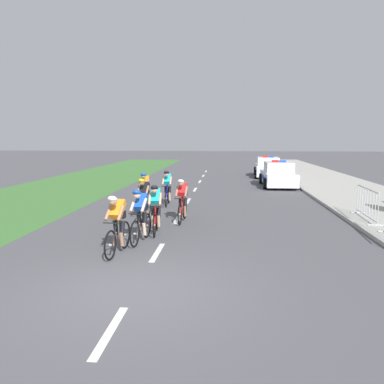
# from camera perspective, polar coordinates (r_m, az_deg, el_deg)

# --- Properties ---
(ground_plane) EXTENTS (160.00, 160.00, 0.00)m
(ground_plane) POSITION_cam_1_polar(r_m,az_deg,el_deg) (7.58, -8.64, -14.42)
(ground_plane) COLOR #4C4C51
(sidewalk_slab) EXTENTS (5.09, 60.00, 0.12)m
(sidewalk_slab) POSITION_cam_1_polar(r_m,az_deg,el_deg) (22.06, 22.96, 0.09)
(sidewalk_slab) COLOR #A3A099
(sidewalk_slab) RESTS_ON ground
(kerb_edge) EXTENTS (0.16, 60.00, 0.13)m
(kerb_edge) POSITION_cam_1_polar(r_m,az_deg,el_deg) (21.43, 16.68, 0.18)
(kerb_edge) COLOR #9E9E99
(kerb_edge) RESTS_ON ground
(grass_verge) EXTENTS (7.00, 60.00, 0.01)m
(grass_verge) POSITION_cam_1_polar(r_m,az_deg,el_deg) (23.03, -19.26, 0.45)
(grass_verge) COLOR #3D7033
(grass_verge) RESTS_ON ground
(lane_markings_centre) EXTENTS (0.14, 29.60, 0.01)m
(lane_markings_centre) POSITION_cam_1_polar(r_m,az_deg,el_deg) (19.51, -0.01, -0.41)
(lane_markings_centre) COLOR white
(lane_markings_centre) RESTS_ON ground
(cyclist_lead) EXTENTS (0.45, 1.72, 1.56)m
(cyclist_lead) POSITION_cam_1_polar(r_m,az_deg,el_deg) (9.63, -11.22, -4.68)
(cyclist_lead) COLOR black
(cyclist_lead) RESTS_ON ground
(cyclist_second) EXTENTS (0.46, 1.72, 1.56)m
(cyclist_second) POSITION_cam_1_polar(r_m,az_deg,el_deg) (10.61, -7.78, -3.42)
(cyclist_second) COLOR black
(cyclist_second) RESTS_ON ground
(cyclist_third) EXTENTS (0.45, 1.72, 1.56)m
(cyclist_third) POSITION_cam_1_polar(r_m,az_deg,el_deg) (11.56, -5.54, -2.43)
(cyclist_third) COLOR black
(cyclist_third) RESTS_ON ground
(cyclist_fourth) EXTENTS (0.43, 1.72, 1.56)m
(cyclist_fourth) POSITION_cam_1_polar(r_m,az_deg,el_deg) (13.39, -7.26, -1.01)
(cyclist_fourth) COLOR black
(cyclist_fourth) RESTS_ON ground
(cyclist_fifth) EXTENTS (0.43, 1.72, 1.56)m
(cyclist_fifth) POSITION_cam_1_polar(r_m,az_deg,el_deg) (13.07, -1.48, -1.16)
(cyclist_fifth) COLOR black
(cyclist_fifth) RESTS_ON ground
(cyclist_sixth) EXTENTS (0.42, 1.72, 1.56)m
(cyclist_sixth) POSITION_cam_1_polar(r_m,az_deg,el_deg) (15.59, -7.12, 0.28)
(cyclist_sixth) COLOR black
(cyclist_sixth) RESTS_ON ground
(cyclist_seventh) EXTENTS (0.42, 1.72, 1.56)m
(cyclist_seventh) POSITION_cam_1_polar(r_m,az_deg,el_deg) (16.41, -3.74, 0.72)
(cyclist_seventh) COLOR black
(cyclist_seventh) RESTS_ON ground
(police_car_nearest) EXTENTS (2.01, 4.40, 1.59)m
(police_car_nearest) POSITION_cam_1_polar(r_m,az_deg,el_deg) (23.48, 12.89, 2.50)
(police_car_nearest) COLOR white
(police_car_nearest) RESTS_ON ground
(police_car_second) EXTENTS (2.18, 4.49, 1.59)m
(police_car_second) POSITION_cam_1_polar(r_m,az_deg,el_deg) (29.19, 11.37, 3.60)
(police_car_second) COLOR silver
(police_car_second) RESTS_ON ground
(crowd_barrier_middle) EXTENTS (0.62, 2.32, 1.07)m
(crowd_barrier_middle) POSITION_cam_1_polar(r_m,az_deg,el_deg) (14.37, 24.92, -1.65)
(crowd_barrier_middle) COLOR #B7BABF
(crowd_barrier_middle) RESTS_ON sidewalk_slab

